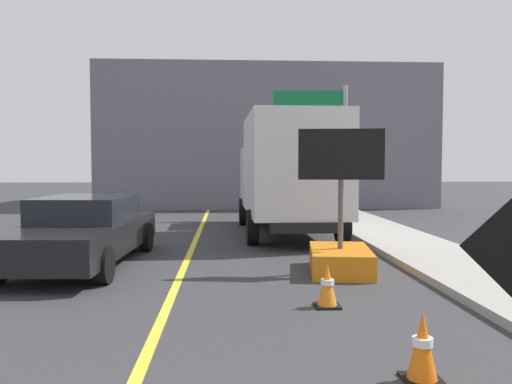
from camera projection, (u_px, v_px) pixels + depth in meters
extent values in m
cube|color=yellow|center=(166.00, 310.00, 7.11)|extent=(0.14, 36.00, 0.01)
cube|color=orange|center=(340.00, 260.00, 9.62)|extent=(1.33, 1.93, 0.45)
cylinder|color=#4C4C4C|center=(341.00, 214.00, 9.57)|extent=(0.10, 0.10, 1.30)
cube|color=black|center=(341.00, 154.00, 9.51)|extent=(1.60, 0.29, 0.95)
sphere|color=yellow|center=(371.00, 154.00, 9.52)|extent=(0.09, 0.09, 0.09)
sphere|color=yellow|center=(354.00, 154.00, 9.55)|extent=(0.09, 0.09, 0.09)
sphere|color=yellow|center=(338.00, 154.00, 9.57)|extent=(0.09, 0.09, 0.09)
sphere|color=yellow|center=(322.00, 154.00, 9.59)|extent=(0.09, 0.09, 0.09)
sphere|color=yellow|center=(313.00, 145.00, 9.59)|extent=(0.09, 0.09, 0.09)
sphere|color=yellow|center=(313.00, 164.00, 9.61)|extent=(0.09, 0.09, 0.09)
cube|color=black|center=(287.00, 214.00, 15.03)|extent=(1.84, 6.79, 0.25)
cube|color=silver|center=(277.00, 176.00, 17.40)|extent=(2.47, 1.94, 1.90)
cube|color=silver|center=(292.00, 165.00, 13.93)|extent=(2.52, 4.65, 2.68)
cylinder|color=black|center=(244.00, 212.00, 17.23)|extent=(0.30, 0.91, 0.90)
cylinder|color=black|center=(311.00, 211.00, 17.41)|extent=(0.30, 0.91, 0.90)
cylinder|color=black|center=(252.00, 227.00, 12.93)|extent=(0.30, 0.91, 0.90)
cylinder|color=black|center=(342.00, 226.00, 13.11)|extent=(0.30, 0.91, 0.90)
cube|color=black|center=(83.00, 237.00, 10.29)|extent=(2.20, 5.14, 0.60)
cube|color=black|center=(87.00, 208.00, 10.51)|extent=(1.81, 2.36, 0.50)
cylinder|color=black|center=(104.00, 265.00, 8.64)|extent=(0.26, 0.67, 0.66)
cylinder|color=black|center=(146.00, 237.00, 11.96)|extent=(0.26, 0.67, 0.66)
cylinder|color=black|center=(68.00, 237.00, 11.96)|extent=(0.26, 0.67, 0.66)
cylinder|color=gray|center=(345.00, 152.00, 19.07)|extent=(0.18, 0.18, 5.00)
cube|color=#0F6033|center=(308.00, 108.00, 19.00)|extent=(2.60, 0.24, 1.30)
cube|color=white|center=(308.00, 108.00, 19.04)|extent=(1.82, 0.13, 0.18)
cube|color=slate|center=(264.00, 140.00, 27.07)|extent=(15.96, 8.12, 6.72)
cube|color=black|center=(422.00, 380.00, 4.76)|extent=(0.36, 0.36, 0.03)
cone|color=orange|center=(422.00, 345.00, 4.75)|extent=(0.28, 0.28, 0.63)
cylinder|color=white|center=(423.00, 342.00, 4.74)|extent=(0.19, 0.19, 0.08)
cube|color=black|center=(327.00, 306.00, 7.27)|extent=(0.36, 0.36, 0.03)
cone|color=orange|center=(327.00, 284.00, 7.25)|extent=(0.28, 0.28, 0.59)
cylinder|color=white|center=(327.00, 282.00, 7.25)|extent=(0.19, 0.19, 0.08)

